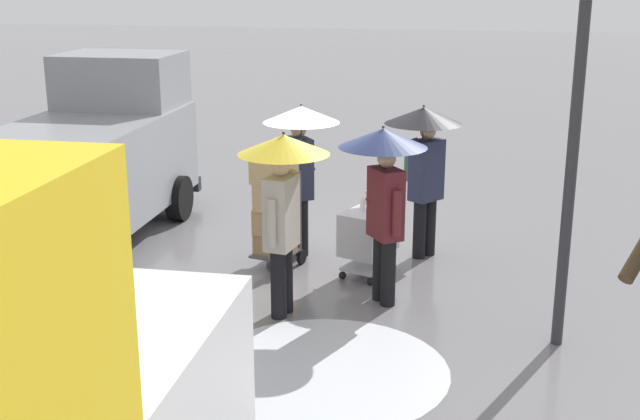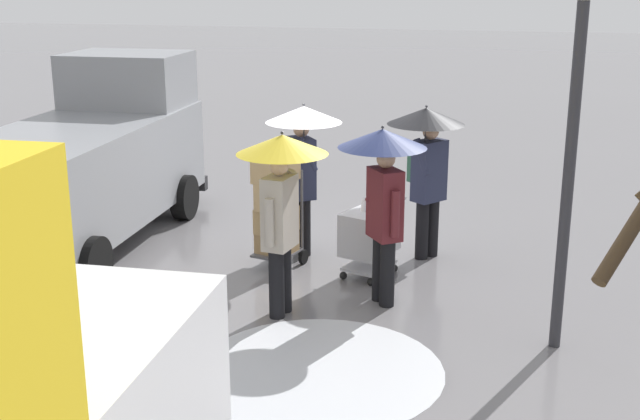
% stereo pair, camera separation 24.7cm
% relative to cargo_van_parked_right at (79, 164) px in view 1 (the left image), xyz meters
% --- Properties ---
extents(ground_plane, '(90.00, 90.00, 0.00)m').
position_rel_cargo_van_parked_right_xyz_m(ground_plane, '(-3.51, -0.09, -1.18)').
color(ground_plane, slate).
extents(slush_patch_near_cluster, '(2.52, 2.52, 0.01)m').
position_rel_cargo_van_parked_right_xyz_m(slush_patch_near_cluster, '(-4.28, 3.22, -1.18)').
color(slush_patch_near_cluster, silver).
rests_on(slush_patch_near_cluster, ground).
extents(slush_patch_mid_street, '(1.94, 1.94, 0.01)m').
position_rel_cargo_van_parked_right_xyz_m(slush_patch_mid_street, '(0.60, -3.07, -1.18)').
color(slush_patch_mid_street, silver).
rests_on(slush_patch_mid_street, ground).
extents(cargo_van_parked_right, '(2.34, 5.41, 2.60)m').
position_rel_cargo_van_parked_right_xyz_m(cargo_van_parked_right, '(0.00, 0.00, 0.00)').
color(cargo_van_parked_right, gray).
rests_on(cargo_van_parked_right, ground).
extents(shopping_cart_vendor, '(0.80, 0.96, 1.04)m').
position_rel_cargo_van_parked_right_xyz_m(shopping_cart_vendor, '(-4.28, 0.46, -0.61)').
color(shopping_cart_vendor, '#B2B2B7').
rests_on(shopping_cart_vendor, ground).
extents(hand_dolly_boxes, '(0.66, 0.80, 1.55)m').
position_rel_cargo_van_parked_right_xyz_m(hand_dolly_boxes, '(-3.03, 0.46, -0.30)').
color(hand_dolly_boxes, '#515156').
rests_on(hand_dolly_boxes, ground).
extents(pedestrian_pink_side, '(1.04, 1.04, 2.15)m').
position_rel_cargo_van_parked_right_xyz_m(pedestrian_pink_side, '(-4.89, -0.42, 0.39)').
color(pedestrian_pink_side, black).
rests_on(pedestrian_pink_side, ground).
extents(pedestrian_black_side, '(1.04, 1.04, 2.15)m').
position_rel_cargo_van_parked_right_xyz_m(pedestrian_black_side, '(-4.58, 1.28, 0.41)').
color(pedestrian_black_side, black).
rests_on(pedestrian_black_side, ground).
extents(pedestrian_white_side, '(1.04, 1.04, 2.15)m').
position_rel_cargo_van_parked_right_xyz_m(pedestrian_white_side, '(-3.52, 1.90, 0.41)').
color(pedestrian_white_side, black).
rests_on(pedestrian_white_side, ground).
extents(pedestrian_far_side, '(1.04, 1.04, 2.15)m').
position_rel_cargo_van_parked_right_xyz_m(pedestrian_far_side, '(-3.22, -0.16, 0.41)').
color(pedestrian_far_side, black).
rests_on(pedestrian_far_side, ground).
extents(street_lamp, '(0.28, 0.28, 3.86)m').
position_rel_cargo_van_parked_right_xyz_m(street_lamp, '(-6.60, 2.08, 1.19)').
color(street_lamp, '#2D2D33').
rests_on(street_lamp, ground).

